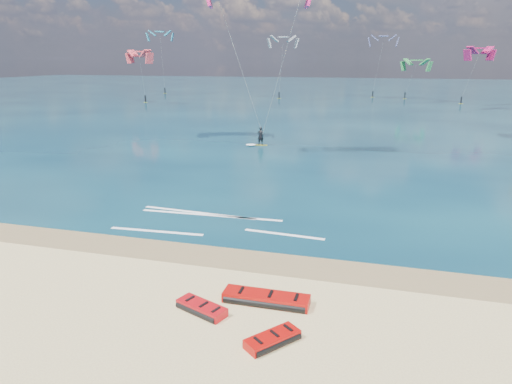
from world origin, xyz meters
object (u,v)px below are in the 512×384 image
at_px(packed_kite_right, 272,343).
at_px(kitesurfer_main, 260,55).
at_px(packed_kite_left, 266,303).
at_px(packed_kite_mid, 202,312).

relative_size(packed_kite_right, kitesurfer_main, 0.12).
bearing_deg(kitesurfer_main, packed_kite_right, -77.07).
bearing_deg(kitesurfer_main, packed_kite_left, -77.33).
height_order(packed_kite_mid, kitesurfer_main, kitesurfer_main).
bearing_deg(packed_kite_right, kitesurfer_main, 55.17).
bearing_deg(packed_kite_mid, kitesurfer_main, 122.49).
bearing_deg(packed_kite_right, packed_kite_left, 58.20).
relative_size(packed_kite_left, packed_kite_mid, 1.62).
bearing_deg(packed_kite_left, packed_kite_mid, -150.27).
height_order(packed_kite_mid, packed_kite_right, packed_kite_mid).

